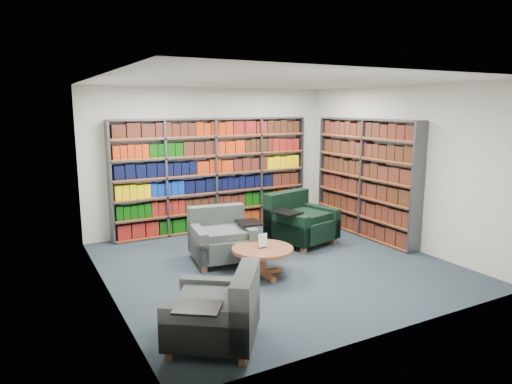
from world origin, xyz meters
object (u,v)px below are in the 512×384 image
chair_teal_front (221,315)px  coffee_table (263,253)px  chair_teal_left (221,239)px  chair_green_right (298,223)px

chair_teal_front → coffee_table: size_ratio=1.37×
chair_teal_left → coffee_table: 0.97m
chair_teal_left → chair_green_right: bearing=7.7°
chair_teal_front → coffee_table: (1.33, 1.50, 0.01)m
chair_teal_left → coffee_table: (0.25, -0.93, -0.00)m
chair_green_right → chair_teal_front: size_ratio=1.05×
chair_teal_left → chair_green_right: size_ratio=0.90×
chair_teal_left → chair_teal_front: bearing=-113.9°
chair_teal_left → chair_teal_front: 2.66m
chair_teal_left → chair_teal_front: (-1.08, -2.44, -0.02)m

